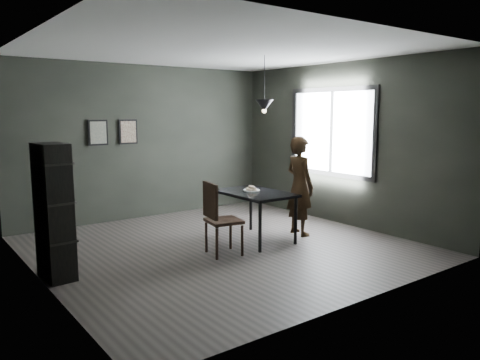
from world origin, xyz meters
TOP-DOWN VIEW (x-y plane):
  - ground at (0.00, 0.00)m, footprint 5.00×5.00m
  - back_wall at (0.00, 2.50)m, footprint 5.00×0.10m
  - ceiling at (0.00, 0.00)m, footprint 5.00×5.00m
  - window_assembly at (2.47, 0.20)m, footprint 0.04×1.96m
  - cafe_table at (0.60, 0.00)m, footprint 0.80×1.20m
  - white_plate at (0.60, 0.09)m, footprint 0.23×0.23m
  - donut_pile at (0.60, 0.09)m, footprint 0.19×0.19m
  - woman at (1.38, -0.16)m, footprint 0.43×0.61m
  - wood_chair at (-0.28, -0.29)m, footprint 0.51×0.51m
  - shelf_unit at (-2.32, 0.10)m, footprint 0.34×0.55m
  - pendant_lamp at (0.85, 0.10)m, footprint 0.28×0.28m
  - framed_print_left at (-0.90, 2.47)m, footprint 0.34×0.04m
  - framed_print_right at (-0.35, 2.47)m, footprint 0.34×0.04m

SIDE VIEW (x-z plane):
  - ground at x=0.00m, z-range 0.00..0.00m
  - wood_chair at x=-0.28m, z-range 0.07..1.08m
  - cafe_table at x=0.60m, z-range 0.30..1.05m
  - white_plate at x=0.60m, z-range 0.75..0.76m
  - donut_pile at x=0.60m, z-range 0.75..0.83m
  - woman at x=1.38m, z-range 0.00..1.58m
  - shelf_unit at x=-2.32m, z-range 0.00..1.60m
  - back_wall at x=0.00m, z-range 0.00..2.80m
  - window_assembly at x=2.47m, z-range 0.82..2.38m
  - framed_print_left at x=-0.90m, z-range 1.38..1.82m
  - framed_print_right at x=-0.35m, z-range 1.38..1.82m
  - pendant_lamp at x=0.85m, z-range 1.62..2.48m
  - ceiling at x=0.00m, z-range 2.79..2.81m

